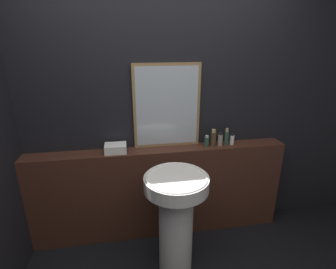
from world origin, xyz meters
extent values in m
cube|color=black|center=(0.00, 1.43, 1.25)|extent=(8.00, 0.06, 2.50)
cube|color=#422319|center=(0.00, 1.31, 0.45)|extent=(2.40, 0.19, 0.90)
cylinder|color=silver|center=(0.06, 0.83, 0.38)|extent=(0.28, 0.28, 0.77)
cylinder|color=silver|center=(0.06, 0.83, 0.82)|extent=(0.50, 0.50, 0.11)
torus|color=silver|center=(0.06, 0.83, 0.87)|extent=(0.48, 0.48, 0.02)
cube|color=#937047|center=(0.08, 1.39, 1.28)|extent=(0.61, 0.03, 0.76)
cube|color=#B2BCC6|center=(0.08, 1.38, 1.28)|extent=(0.56, 0.02, 0.71)
cube|color=white|center=(-0.39, 1.31, 0.94)|extent=(0.19, 0.14, 0.07)
cylinder|color=#2D4C3D|center=(0.45, 1.31, 0.95)|extent=(0.04, 0.04, 0.09)
cylinder|color=silver|center=(0.45, 1.31, 1.00)|extent=(0.03, 0.03, 0.02)
cylinder|color=#4C3823|center=(0.51, 1.31, 0.97)|extent=(0.05, 0.05, 0.13)
cylinder|color=tan|center=(0.51, 1.31, 1.05)|extent=(0.04, 0.04, 0.03)
cylinder|color=gray|center=(0.58, 1.31, 0.96)|extent=(0.05, 0.05, 0.10)
cylinder|color=black|center=(0.58, 1.31, 1.02)|extent=(0.03, 0.03, 0.02)
cylinder|color=#2D4C3D|center=(0.64, 1.31, 0.97)|extent=(0.04, 0.04, 0.13)
cylinder|color=tan|center=(0.64, 1.31, 1.05)|extent=(0.03, 0.03, 0.03)
cylinder|color=white|center=(0.70, 1.31, 0.95)|extent=(0.04, 0.04, 0.09)
cylinder|color=black|center=(0.70, 1.31, 1.01)|extent=(0.03, 0.03, 0.02)
camera|label=1|loc=(-0.29, -0.88, 1.85)|focal=28.00mm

